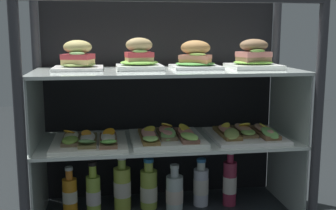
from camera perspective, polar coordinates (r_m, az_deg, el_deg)
case_frame at (r=1.80m, az=-0.53°, el=0.73°), size 1.10×0.45×0.91m
riser_lower_tier at (r=1.77m, az=0.00°, el=-9.75°), size 1.03×0.38×0.30m
shelf_lower_glass at (r=1.72m, az=0.00°, el=-4.84°), size 1.05×0.40×0.01m
riser_upper_tier at (r=1.69m, az=0.00°, el=-0.21°), size 1.03×0.38×0.27m
shelf_upper_glass at (r=1.67m, az=0.00°, el=4.56°), size 1.05×0.40×0.01m
plated_roll_sandwich_right_of_center at (r=1.70m, az=-12.05°, el=6.16°), size 0.19×0.19×0.12m
plated_roll_sandwich_mid_left at (r=1.69m, az=-3.90°, el=6.25°), size 0.18×0.18×0.13m
plated_roll_sandwich_left_of_center at (r=1.73m, az=3.71°, el=6.33°), size 0.19×0.19×0.11m
plated_roll_sandwich_mid_right at (r=1.75m, az=11.50°, el=6.24°), size 0.20×0.20×0.12m
open_sandwich_tray_center at (r=1.66m, az=-10.50°, el=-4.74°), size 0.29×0.30×0.06m
open_sandwich_tray_right_of_center at (r=1.69m, az=-0.12°, el=-4.23°), size 0.29×0.31×0.06m
open_sandwich_tray_near_right_corner at (r=1.76m, az=10.44°, el=-3.78°), size 0.29×0.30×0.06m
juice_bottle_back_right at (r=1.81m, az=-13.09°, el=-11.80°), size 0.06×0.06×0.20m
juice_bottle_front_second at (r=1.80m, az=-10.03°, el=-11.70°), size 0.06×0.06×0.22m
juice_bottle_near_post at (r=1.82m, az=-6.19°, el=-10.99°), size 0.07×0.07×0.23m
juice_bottle_back_left at (r=1.83m, az=-2.61°, el=-11.21°), size 0.07×0.07×0.22m
juice_bottle_tucked_behind at (r=1.82m, az=0.88°, el=-11.71°), size 0.07×0.07×0.20m
juice_bottle_front_left_end at (r=1.86m, az=4.47°, el=-10.75°), size 0.07×0.07×0.21m
juice_bottle_front_right_end at (r=1.87m, az=8.33°, el=-10.31°), size 0.06×0.06×0.24m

